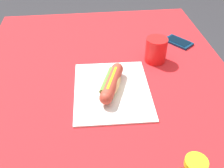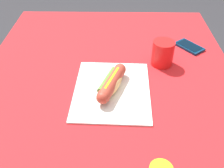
# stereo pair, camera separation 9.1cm
# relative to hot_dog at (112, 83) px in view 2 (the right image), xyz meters

# --- Properties ---
(dining_table) EXTENTS (1.25, 0.98, 0.78)m
(dining_table) POSITION_rel_hot_dog_xyz_m (0.05, 0.02, -0.16)
(dining_table) COLOR brown
(dining_table) RESTS_ON ground
(paper_wrapper) EXTENTS (0.34, 0.27, 0.01)m
(paper_wrapper) POSITION_rel_hot_dog_xyz_m (-0.00, -0.00, -0.03)
(paper_wrapper) COLOR silver
(paper_wrapper) RESTS_ON dining_table
(hot_dog) EXTENTS (0.20, 0.10, 0.05)m
(hot_dog) POSITION_rel_hot_dog_xyz_m (0.00, 0.00, 0.00)
(hot_dog) COLOR #E5BC75
(hot_dog) RESTS_ON paper_wrapper
(cell_phone) EXTENTS (0.14, 0.13, 0.01)m
(cell_phone) POSITION_rel_hot_dog_xyz_m (0.30, -0.34, -0.03)
(cell_phone) COLOR #0A2D4C
(cell_phone) RESTS_ON dining_table
(drinking_cup) EXTENTS (0.08, 0.08, 0.10)m
(drinking_cup) POSITION_rel_hot_dog_xyz_m (0.17, -0.20, 0.02)
(drinking_cup) COLOR red
(drinking_cup) RESTS_ON dining_table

